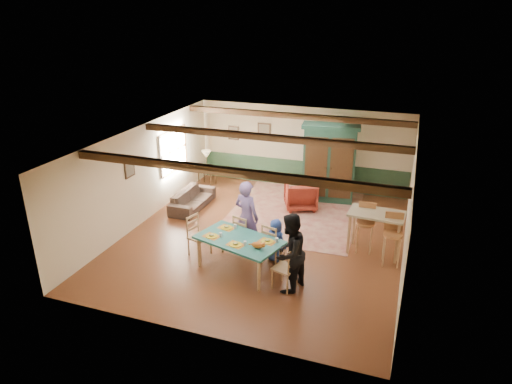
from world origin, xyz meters
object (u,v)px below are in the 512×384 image
(dining_chair_far_right, at_px, (274,243))
(armchair, at_px, (301,195))
(dining_chair_end_right, at_px, (285,267))
(person_man, at_px, (247,217))
(end_table, at_px, (207,176))
(dining_table, at_px, (239,255))
(table_lamp, at_px, (207,159))
(bar_stool_left, at_px, (365,228))
(person_child, at_px, (276,240))
(cat, at_px, (258,244))
(person_woman, at_px, (290,253))
(sofa, at_px, (192,199))
(dining_chair_far_left, at_px, (245,233))
(counter_table, at_px, (375,233))
(bar_stool_right, at_px, (392,240))
(dining_chair_end_left, at_px, (199,236))
(armoire, at_px, (329,163))

(dining_chair_far_right, relative_size, armchair, 1.08)
(dining_chair_end_right, xyz_separation_m, person_man, (-1.33, 1.27, 0.41))
(end_table, bearing_deg, dining_table, -57.53)
(dining_chair_far_right, height_order, person_man, person_man)
(table_lamp, bearing_deg, armchair, -13.51)
(bar_stool_left, bearing_deg, end_table, 149.04)
(person_man, relative_size, bar_stool_left, 1.48)
(person_child, distance_m, bar_stool_left, 2.25)
(end_table, bearing_deg, cat, -54.68)
(dining_table, xyz_separation_m, person_child, (0.64, 0.69, 0.13))
(table_lamp, bearing_deg, person_woman, -50.00)
(dining_chair_far_right, height_order, armchair, dining_chair_far_right)
(sofa, bearing_deg, dining_chair_end_right, -130.43)
(dining_table, distance_m, dining_chair_far_left, 0.88)
(person_woman, bearing_deg, end_table, -123.59)
(table_lamp, distance_m, counter_table, 6.50)
(armchair, relative_size, sofa, 0.50)
(bar_stool_right, bearing_deg, person_child, -169.49)
(dining_chair_far_right, bearing_deg, end_table, -32.16)
(dining_chair_far_right, bearing_deg, armchair, -70.62)
(dining_chair_end_left, bearing_deg, bar_stool_left, -51.67)
(end_table, height_order, bar_stool_right, bar_stool_right)
(dining_chair_end_left, bearing_deg, person_man, -43.15)
(dining_chair_end_left, relative_size, end_table, 1.58)
(person_woman, xyz_separation_m, cat, (-0.74, 0.11, 0.02))
(dining_chair_far_left, relative_size, cat, 2.64)
(end_table, bearing_deg, dining_chair_far_left, -53.98)
(dining_chair_far_left, xyz_separation_m, person_woman, (1.46, -1.22, 0.37))
(person_child, bearing_deg, dining_table, 63.43)
(dining_chair_end_right, distance_m, person_woman, 0.38)
(bar_stool_left, bearing_deg, sofa, 165.24)
(dining_chair_end_left, xyz_separation_m, counter_table, (3.98, 1.48, 0.04))
(dining_chair_far_right, height_order, armoire, armoire)
(dining_chair_end_left, relative_size, cat, 2.64)
(dining_chair_far_left, xyz_separation_m, dining_chair_far_right, (0.81, -0.24, 0.00))
(dining_chair_end_left, relative_size, sofa, 0.54)
(dining_chair_far_right, xyz_separation_m, bar_stool_right, (2.62, 0.81, 0.12))
(armoire, height_order, sofa, armoire)
(person_woman, bearing_deg, sofa, -113.27)
(person_woman, xyz_separation_m, armoire, (-0.18, 5.16, 0.34))
(sofa, xyz_separation_m, bar_stool_left, (5.20, -1.01, 0.34))
(dining_chair_end_right, distance_m, table_lamp, 6.56)
(table_lamp, bearing_deg, person_child, -47.81)
(dining_chair_far_left, relative_size, bar_stool_right, 0.81)
(dining_chair_end_right, bearing_deg, dining_table, -90.00)
(dining_chair_end_left, relative_size, person_child, 0.95)
(dining_chair_end_right, bearing_deg, person_man, -117.30)
(bar_stool_right, bearing_deg, bar_stool_left, 142.27)
(person_man, distance_m, table_lamp, 4.72)
(dining_table, distance_m, dining_chair_end_right, 1.22)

